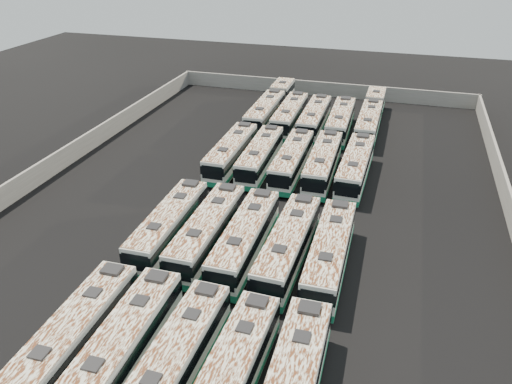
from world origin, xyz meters
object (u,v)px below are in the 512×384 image
at_px(bus_midfront_center, 245,239).
at_px(bus_back_left, 290,116).
at_px(bus_front_right, 230,378).
at_px(bus_midfront_far_right, 330,253).
at_px(bus_midback_left, 260,156).
at_px(bus_midback_right, 323,163).
at_px(bus_back_far_left, 271,106).
at_px(bus_midback_far_left, 231,153).
at_px(bus_midback_center, 292,160).
at_px(bus_back_far_right, 371,116).
at_px(bus_back_right, 340,121).
at_px(bus_midfront_right, 288,246).
at_px(bus_midfront_far_left, 169,225).
at_px(bus_midback_far_right, 355,167).
at_px(bus_back_center, 314,119).
at_px(bus_front_center, 175,362).
at_px(bus_midfront_left, 207,231).
at_px(bus_front_left, 121,349).
at_px(bus_front_far_left, 72,339).

relative_size(bus_midfront_center, bus_back_left, 0.99).
relative_size(bus_front_right, bus_midfront_far_right, 0.97).
relative_size(bus_midback_left, bus_midback_right, 0.98).
bearing_deg(bus_back_far_left, bus_front_right, -78.20).
distance_m(bus_midback_far_left, bus_midback_center, 6.67).
relative_size(bus_midfront_center, bus_midback_right, 1.01).
xyz_separation_m(bus_midback_right, bus_back_far_right, (3.41, 16.19, -0.03)).
height_order(bus_midfront_far_right, bus_midback_right, bus_midfront_far_right).
height_order(bus_midback_right, bus_back_right, bus_back_right).
bearing_deg(bus_midfront_right, bus_midfront_far_left, -179.97).
bearing_deg(bus_midfront_center, bus_midback_far_right, 66.66).
xyz_separation_m(bus_midfront_center, bus_midback_center, (0.13, 15.49, -0.05)).
bearing_deg(bus_midback_far_left, bus_back_center, 63.05).
bearing_deg(bus_front_center, bus_midback_center, 90.73).
xyz_separation_m(bus_midfront_center, bus_back_right, (3.31, 28.60, -0.02)).
bearing_deg(bus_front_center, bus_back_far_left, 99.29).
height_order(bus_midback_right, bus_back_left, bus_back_left).
relative_size(bus_front_right, bus_midback_far_right, 0.97).
height_order(bus_midback_left, bus_back_right, bus_back_right).
height_order(bus_midfront_left, bus_back_far_right, bus_midfront_left).
bearing_deg(bus_midfront_center, bus_midback_far_left, 112.47).
height_order(bus_front_left, bus_back_left, same).
relative_size(bus_front_far_left, bus_front_left, 1.00).
height_order(bus_midback_far_left, bus_midback_left, bus_midback_far_left).
height_order(bus_front_center, bus_midfront_far_right, bus_midfront_far_right).
relative_size(bus_midfront_center, bus_midback_far_left, 1.02).
bearing_deg(bus_front_far_left, bus_midback_right, 70.15).
height_order(bus_midfront_far_left, bus_back_left, bus_back_left).
xyz_separation_m(bus_midback_left, bus_back_right, (6.64, 12.96, 0.03)).
bearing_deg(bus_midfront_far_right, bus_back_far_right, 89.12).
relative_size(bus_front_right, bus_back_center, 0.98).
bearing_deg(bus_midfront_center, bus_midfront_far_left, 178.00).
distance_m(bus_midfront_center, bus_midback_left, 15.99).
xyz_separation_m(bus_midfront_left, bus_midfront_far_right, (9.83, -0.18, -0.00)).
bearing_deg(bus_front_center, bus_midfront_left, 104.78).
distance_m(bus_front_center, bus_midfront_center, 12.94).
xyz_separation_m(bus_front_far_left, bus_midfront_center, (6.51, 13.07, 0.00)).
bearing_deg(bus_back_far_right, bus_midback_left, -121.70).
bearing_deg(bus_back_left, bus_midback_center, -76.70).
relative_size(bus_front_far_left, bus_midback_left, 1.03).
relative_size(bus_front_left, bus_back_far_right, 0.67).
bearing_deg(bus_midfront_right, bus_back_left, 104.31).
relative_size(bus_midback_far_left, bus_midback_left, 1.01).
distance_m(bus_front_left, bus_front_center, 3.35).
distance_m(bus_front_right, bus_back_far_left, 46.10).
bearing_deg(bus_front_right, bus_back_far_left, 103.77).
relative_size(bus_front_center, bus_midfront_far_left, 0.99).
xyz_separation_m(bus_midback_left, bus_back_center, (3.33, 12.96, 0.03)).
height_order(bus_front_center, bus_midback_far_left, bus_midback_far_left).
height_order(bus_midfront_far_right, bus_back_far_left, bus_back_far_left).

